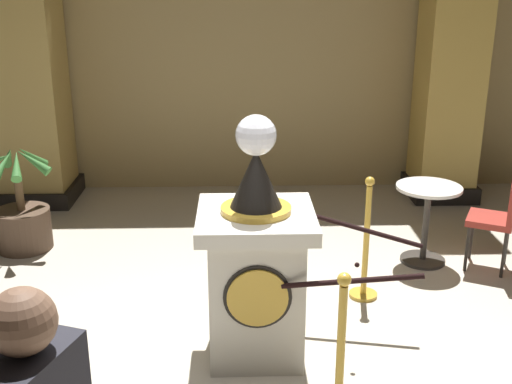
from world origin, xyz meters
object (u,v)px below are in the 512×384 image
stanchion_far (365,256)px  pedestal_clock (256,266)px  cafe_chair_red (500,212)px  stanchion_near (339,379)px  potted_palm_left (22,218)px  cafe_table (427,214)px

stanchion_far → pedestal_clock: bearing=-139.3°
cafe_chair_red → stanchion_near: bearing=-129.5°
pedestal_clock → stanchion_far: pedestal_clock is taller
pedestal_clock → stanchion_near: 1.04m
stanchion_far → potted_palm_left: bearing=160.8°
stanchion_far → cafe_chair_red: bearing=20.7°
cafe_chair_red → stanchion_far: bearing=-159.3°
stanchion_far → cafe_table: bearing=44.0°
stanchion_far → potted_palm_left: potted_palm_left is taller
cafe_table → cafe_chair_red: 0.65m
potted_palm_left → cafe_chair_red: bearing=-7.8°
stanchion_near → stanchion_far: stanchion_far is taller
stanchion_near → stanchion_far: bearing=74.0°
stanchion_near → cafe_chair_red: 2.86m
stanchion_far → potted_palm_left: size_ratio=0.99×
stanchion_near → potted_palm_left: potted_palm_left is taller
pedestal_clock → stanchion_far: bearing=40.7°
pedestal_clock → potted_palm_left: (-2.28, 1.94, -0.36)m
stanchion_near → potted_palm_left: size_ratio=0.97×
pedestal_clock → cafe_chair_red: 2.63m
cafe_chair_red → cafe_table: bearing=163.4°
stanchion_near → stanchion_far: size_ratio=0.98×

